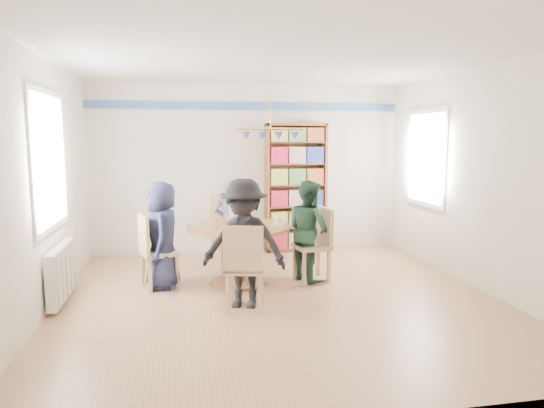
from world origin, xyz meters
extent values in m
plane|color=#A57B57|center=(0.00, 0.00, 0.00)|extent=(5.00, 5.00, 0.00)
plane|color=white|center=(0.00, 0.00, 2.70)|extent=(5.00, 5.00, 0.00)
plane|color=white|center=(0.00, 2.50, 1.35)|extent=(5.00, 0.00, 5.00)
plane|color=white|center=(0.00, -2.50, 1.35)|extent=(5.00, 0.00, 5.00)
plane|color=white|center=(-2.50, 0.00, 1.35)|extent=(0.00, 5.00, 5.00)
plane|color=white|center=(2.50, 0.00, 1.35)|extent=(0.00, 5.00, 5.00)
cube|color=#385B9A|center=(0.00, 2.48, 2.35)|extent=(5.00, 0.02, 0.12)
cube|color=white|center=(-2.48, 0.30, 1.60)|extent=(0.03, 1.32, 1.52)
cube|color=white|center=(-2.46, 0.30, 1.60)|extent=(0.01, 1.20, 1.40)
cube|color=white|center=(2.48, 1.30, 1.55)|extent=(0.03, 1.12, 1.42)
cube|color=white|center=(2.46, 1.30, 1.55)|extent=(0.01, 1.00, 1.30)
cylinder|color=gold|center=(0.00, 0.50, 2.33)|extent=(0.01, 0.01, 0.75)
cylinder|color=gold|center=(0.00, 0.50, 1.95)|extent=(0.80, 0.02, 0.02)
cone|color=#3947A1|center=(-0.30, 0.50, 1.87)|extent=(0.11, 0.11, 0.10)
cone|color=#3947A1|center=(-0.10, 0.50, 1.87)|extent=(0.11, 0.11, 0.10)
cone|color=#3947A1|center=(0.10, 0.50, 1.87)|extent=(0.11, 0.11, 0.10)
cone|color=#3947A1|center=(0.30, 0.50, 1.87)|extent=(0.11, 0.11, 0.10)
cube|color=silver|center=(-2.42, 0.30, 0.35)|extent=(0.10, 1.00, 0.60)
cube|color=silver|center=(-2.36, -0.10, 0.35)|extent=(0.02, 0.06, 0.56)
cube|color=silver|center=(-2.36, 0.10, 0.35)|extent=(0.02, 0.06, 0.56)
cube|color=silver|center=(-2.36, 0.30, 0.35)|extent=(0.02, 0.06, 0.56)
cube|color=silver|center=(-2.36, 0.50, 0.35)|extent=(0.02, 0.06, 0.56)
cube|color=silver|center=(-2.36, 0.70, 0.35)|extent=(0.02, 0.06, 0.56)
cylinder|color=brown|center=(-0.38, 0.66, 0.72)|extent=(1.30, 1.30, 0.05)
cylinder|color=brown|center=(-0.38, 0.66, 0.35)|extent=(0.16, 0.16, 0.70)
cylinder|color=brown|center=(-0.38, 0.66, 0.02)|extent=(0.70, 0.70, 0.04)
cube|color=#CFB77F|center=(-1.36, 0.69, 0.44)|extent=(0.52, 0.52, 0.05)
cube|color=#CFB77F|center=(-1.54, 0.63, 0.68)|extent=(0.16, 0.40, 0.49)
cube|color=#CFB77F|center=(-1.16, 0.58, 0.21)|extent=(0.05, 0.05, 0.42)
cube|color=#CFB77F|center=(-1.26, 0.90, 0.21)|extent=(0.05, 0.05, 0.42)
cube|color=#CFB77F|center=(-1.47, 0.48, 0.21)|extent=(0.05, 0.05, 0.42)
cube|color=#CFB77F|center=(-1.57, 0.79, 0.21)|extent=(0.05, 0.05, 0.42)
cube|color=#CFB77F|center=(0.56, 0.63, 0.45)|extent=(0.47, 0.47, 0.05)
cube|color=#CFB77F|center=(0.75, 0.66, 0.70)|extent=(0.10, 0.42, 0.50)
cube|color=#CFB77F|center=(0.37, 0.78, 0.21)|extent=(0.05, 0.05, 0.43)
cube|color=#CFB77F|center=(0.42, 0.44, 0.21)|extent=(0.05, 0.05, 0.43)
cube|color=#CFB77F|center=(0.71, 0.82, 0.21)|extent=(0.05, 0.05, 0.43)
cube|color=#CFB77F|center=(0.76, 0.49, 0.21)|extent=(0.05, 0.05, 0.43)
cube|color=#CFB77F|center=(-0.41, 1.64, 0.48)|extent=(0.56, 0.56, 0.05)
cube|color=#CFB77F|center=(-0.47, 1.83, 0.75)|extent=(0.45, 0.17, 0.54)
cube|color=#CFB77F|center=(-0.54, 1.41, 0.23)|extent=(0.05, 0.05, 0.46)
cube|color=#CFB77F|center=(-0.18, 1.51, 0.23)|extent=(0.05, 0.05, 0.46)
cube|color=#CFB77F|center=(-0.64, 1.76, 0.23)|extent=(0.05, 0.05, 0.46)
cube|color=#CFB77F|center=(-0.29, 1.86, 0.23)|extent=(0.05, 0.05, 0.46)
cube|color=#CFB77F|center=(-0.42, -0.27, 0.45)|extent=(0.50, 0.50, 0.05)
cube|color=#CFB77F|center=(-0.46, -0.45, 0.70)|extent=(0.42, 0.14, 0.50)
cube|color=#CFB77F|center=(-0.21, -0.14, 0.21)|extent=(0.05, 0.05, 0.43)
cube|color=#CFB77F|center=(-0.54, -0.06, 0.21)|extent=(0.05, 0.05, 0.43)
cube|color=#CFB77F|center=(-0.29, -0.47, 0.21)|extent=(0.05, 0.05, 0.43)
cube|color=#CFB77F|center=(-0.62, -0.39, 0.21)|extent=(0.05, 0.05, 0.43)
imported|color=#181C35|center=(-1.32, 0.67, 0.66)|extent=(0.45, 0.67, 1.32)
imported|color=#1B3726|center=(0.54, 0.67, 0.66)|extent=(0.68, 0.77, 1.31)
imported|color=gray|center=(-0.41, 1.52, 0.63)|extent=(0.51, 0.39, 1.27)
imported|color=black|center=(-0.42, -0.20, 0.71)|extent=(1.04, 0.81, 1.41)
cube|color=brown|center=(0.28, 2.34, 1.04)|extent=(0.04, 0.30, 2.08)
cube|color=brown|center=(1.23, 2.34, 1.04)|extent=(0.04, 0.30, 2.08)
cube|color=brown|center=(0.76, 2.34, 2.06)|extent=(0.99, 0.30, 0.04)
cube|color=brown|center=(0.76, 2.34, 0.03)|extent=(0.99, 0.30, 0.06)
cube|color=brown|center=(0.76, 2.48, 1.04)|extent=(0.99, 0.02, 2.08)
cube|color=brown|center=(0.76, 2.34, 0.40)|extent=(0.93, 0.28, 0.02)
cube|color=brown|center=(0.76, 2.34, 0.74)|extent=(0.93, 0.28, 0.02)
cube|color=brown|center=(0.76, 2.34, 1.09)|extent=(0.93, 0.28, 0.02)
cube|color=brown|center=(0.76, 2.34, 1.43)|extent=(0.93, 0.28, 0.02)
cube|color=brown|center=(0.76, 2.34, 1.78)|extent=(0.93, 0.28, 0.02)
cube|color=#B01B39|center=(0.46, 2.32, 0.19)|extent=(0.27, 0.22, 0.26)
cube|color=#BEB4A8|center=(0.76, 2.32, 0.19)|extent=(0.27, 0.22, 0.26)
cube|color=navy|center=(1.05, 2.32, 0.19)|extent=(0.27, 0.22, 0.26)
cube|color=#BFBD4C|center=(0.46, 2.32, 0.54)|extent=(0.27, 0.22, 0.26)
cube|color=#537D45|center=(0.76, 2.32, 0.54)|extent=(0.27, 0.22, 0.26)
cube|color=brown|center=(1.05, 2.32, 0.54)|extent=(0.27, 0.22, 0.26)
cube|color=#B01B39|center=(0.46, 2.32, 0.88)|extent=(0.27, 0.22, 0.26)
cube|color=#BEB4A8|center=(0.76, 2.32, 0.88)|extent=(0.27, 0.22, 0.26)
cube|color=navy|center=(1.05, 2.32, 0.88)|extent=(0.27, 0.22, 0.26)
cube|color=#BFBD4C|center=(0.46, 2.32, 1.23)|extent=(0.27, 0.22, 0.26)
cube|color=#537D45|center=(0.76, 2.32, 1.23)|extent=(0.27, 0.22, 0.26)
cube|color=brown|center=(1.05, 2.32, 1.23)|extent=(0.27, 0.22, 0.26)
cube|color=#B01B39|center=(0.46, 2.32, 1.57)|extent=(0.27, 0.22, 0.26)
cube|color=#BEB4A8|center=(0.76, 2.32, 1.57)|extent=(0.27, 0.22, 0.26)
cube|color=navy|center=(1.05, 2.32, 1.57)|extent=(0.27, 0.22, 0.26)
cube|color=#BFBD4C|center=(0.46, 2.32, 1.90)|extent=(0.27, 0.22, 0.22)
cube|color=#537D45|center=(0.76, 2.32, 1.90)|extent=(0.27, 0.22, 0.22)
cube|color=brown|center=(1.05, 2.32, 1.90)|extent=(0.27, 0.22, 0.22)
cylinder|color=white|center=(-0.43, 0.74, 0.87)|extent=(0.12, 0.12, 0.25)
sphere|color=white|center=(-0.43, 0.74, 1.00)|extent=(0.09, 0.09, 0.09)
cylinder|color=silver|center=(-0.25, 0.78, 0.89)|extent=(0.07, 0.07, 0.29)
cylinder|color=#3947A1|center=(-0.25, 0.78, 1.05)|extent=(0.03, 0.03, 0.03)
cylinder|color=white|center=(-0.33, 0.94, 0.76)|extent=(0.31, 0.31, 0.01)
cylinder|color=brown|center=(-0.33, 0.94, 0.81)|extent=(0.25, 0.25, 0.09)
cylinder|color=white|center=(-0.48, 0.34, 0.76)|extent=(0.31, 0.31, 0.01)
cylinder|color=brown|center=(-0.48, 0.34, 0.81)|extent=(0.25, 0.25, 0.09)
cylinder|color=white|center=(-0.88, 0.65, 0.76)|extent=(0.21, 0.21, 0.01)
imported|color=white|center=(-0.88, 0.65, 0.80)|extent=(0.13, 0.13, 0.10)
cylinder|color=white|center=(0.12, 0.65, 0.76)|extent=(0.21, 0.21, 0.01)
imported|color=white|center=(0.12, 0.65, 0.80)|extent=(0.10, 0.10, 0.10)
cylinder|color=white|center=(-0.38, 1.15, 0.76)|extent=(0.21, 0.21, 0.01)
imported|color=white|center=(-0.38, 1.15, 0.80)|extent=(0.13, 0.13, 0.10)
cylinder|color=white|center=(-0.38, 0.16, 0.76)|extent=(0.21, 0.21, 0.01)
imported|color=white|center=(-0.38, 0.16, 0.80)|extent=(0.10, 0.10, 0.10)
camera|label=1|loc=(-1.07, -5.31, 1.84)|focal=32.00mm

